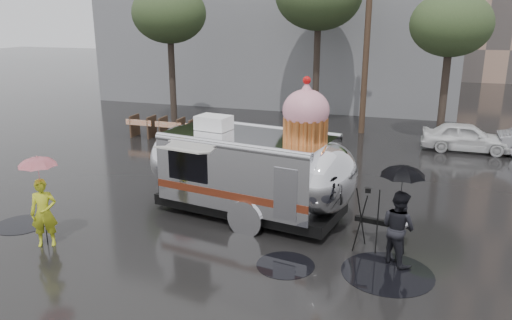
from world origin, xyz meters
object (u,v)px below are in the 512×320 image
(person_right, at_px, (398,228))
(tripod, at_px, (367,213))
(person_left, at_px, (44,213))
(airstream_trailer, at_px, (252,167))

(person_right, height_order, tripod, person_right)
(person_right, xyz_separation_m, tripod, (-0.76, 0.46, 0.08))
(person_right, bearing_deg, person_left, 52.16)
(airstream_trailer, height_order, person_left, airstream_trailer)
(airstream_trailer, xyz_separation_m, tripod, (3.29, -1.16, -0.49))
(person_left, relative_size, tripod, 1.08)
(airstream_trailer, distance_m, person_right, 4.40)
(person_left, height_order, person_right, person_right)
(person_right, relative_size, tripod, 1.10)
(airstream_trailer, distance_m, person_left, 5.46)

